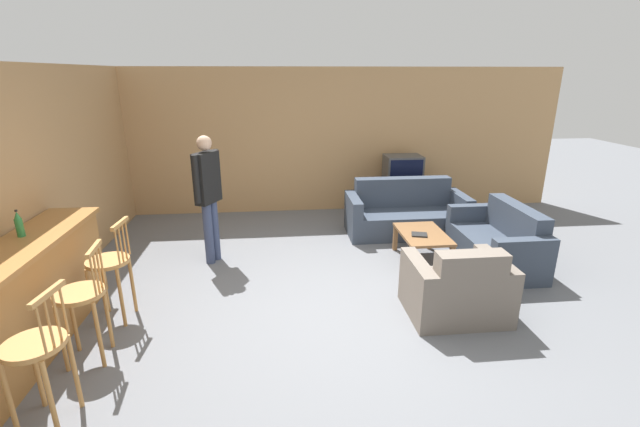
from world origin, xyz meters
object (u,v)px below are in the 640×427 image
(bar_chair_near, at_px, (38,354))
(loveseat_right, at_px, (498,242))
(tv_unit, at_px, (401,197))
(book_on_table, at_px, (419,235))
(person_by_window, at_px, (208,192))
(couch_far, at_px, (405,214))
(bar_chair_far, at_px, (110,268))
(armchair_near, at_px, (457,290))
(coffee_table, at_px, (423,237))
(bar_chair_mid, at_px, (83,301))
(bottle, at_px, (19,225))
(tv, at_px, (403,169))

(bar_chair_near, height_order, loveseat_right, bar_chair_near)
(tv_unit, height_order, book_on_table, tv_unit)
(loveseat_right, distance_m, person_by_window, 3.97)
(tv_unit, bearing_deg, couch_far, -102.02)
(loveseat_right, relative_size, tv_unit, 1.53)
(tv_unit, bearing_deg, bar_chair_far, -141.04)
(armchair_near, relative_size, loveseat_right, 0.66)
(couch_far, xyz_separation_m, coffee_table, (-0.10, -1.14, 0.05))
(bar_chair_mid, relative_size, bar_chair_far, 1.00)
(bar_chair_near, relative_size, book_on_table, 4.53)
(loveseat_right, relative_size, person_by_window, 0.89)
(bottle, distance_m, book_on_table, 4.51)
(bar_chair_near, distance_m, tv_unit, 6.14)
(loveseat_right, bearing_deg, bar_chair_far, -168.55)
(bar_chair_far, xyz_separation_m, armchair_near, (3.60, -0.30, -0.29))
(coffee_table, relative_size, bottle, 3.47)
(person_by_window, bearing_deg, bar_chair_mid, -111.47)
(coffee_table, height_order, tv_unit, tv_unit)
(armchair_near, bearing_deg, loveseat_right, 48.69)
(bar_chair_mid, relative_size, armchair_near, 1.08)
(bar_chair_near, bearing_deg, tv, 49.29)
(loveseat_right, distance_m, book_on_table, 1.09)
(loveseat_right, bearing_deg, bottle, -168.27)
(bar_chair_far, distance_m, person_by_window, 1.67)
(bar_chair_far, xyz_separation_m, book_on_table, (3.61, 1.03, -0.17))
(bottle, bearing_deg, bar_chair_far, 13.64)
(coffee_table, height_order, person_by_window, person_by_window)
(bar_chair_mid, height_order, book_on_table, bar_chair_mid)
(loveseat_right, height_order, coffee_table, loveseat_right)
(bottle, bearing_deg, loveseat_right, 11.73)
(couch_far, bearing_deg, tv_unit, 77.98)
(couch_far, bearing_deg, book_on_table, -98.26)
(bar_chair_near, distance_m, bottle, 1.53)
(loveseat_right, bearing_deg, couch_far, 124.96)
(tv_unit, height_order, bottle, bottle)
(bottle, bearing_deg, tv, 35.98)
(couch_far, height_order, coffee_table, couch_far)
(book_on_table, bearing_deg, bar_chair_near, -145.90)
(couch_far, relative_size, book_on_table, 7.88)
(bar_chair_mid, xyz_separation_m, loveseat_right, (4.69, 1.62, -0.30))
(bar_chair_far, relative_size, armchair_near, 1.08)
(bar_chair_mid, height_order, armchair_near, bar_chair_mid)
(couch_far, height_order, tv_unit, couch_far)
(bottle, bearing_deg, bar_chair_near, -61.57)
(book_on_table, bearing_deg, couch_far, 81.74)
(bar_chair_near, relative_size, coffee_table, 1.20)
(bottle, xyz_separation_m, person_by_window, (1.49, 1.57, -0.15))
(bar_chair_near, relative_size, tv, 1.67)
(bar_chair_far, relative_size, coffee_table, 1.20)
(coffee_table, distance_m, person_by_window, 2.96)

